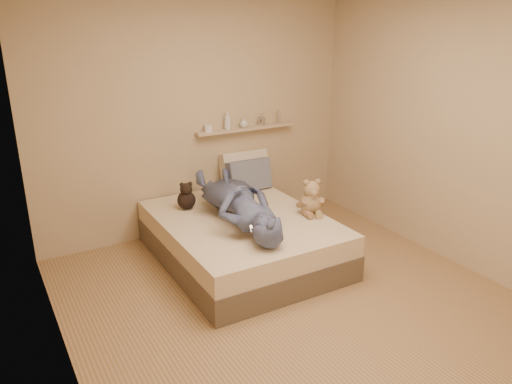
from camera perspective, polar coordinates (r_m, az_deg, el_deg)
room at (r=3.84m, az=4.86°, el=4.23°), size 3.80×3.80×3.80m
bed at (r=4.96m, az=-1.62°, el=-5.35°), size 1.50×1.90×0.45m
game_console at (r=4.29m, az=0.31°, el=-4.15°), size 0.16×0.11×0.05m
teddy_bear at (r=4.93m, az=6.33°, el=-0.87°), size 0.29×0.30×0.37m
dark_plush at (r=5.09m, az=-7.96°, el=-0.60°), size 0.19×0.19×0.29m
pillow_cream at (r=5.71m, az=-1.30°, el=2.63°), size 0.56×0.30×0.43m
pillow_grey at (r=5.59m, az=-0.82°, el=1.94°), size 0.50×0.21×0.36m
person at (r=4.74m, az=-2.11°, el=-1.12°), size 0.76×1.64×0.38m
wall_shelf at (r=5.69m, az=-1.19°, el=7.26°), size 1.20×0.12×0.03m
shelf_bottles at (r=5.62m, az=-2.13°, el=8.02°), size 0.97×0.12×0.20m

